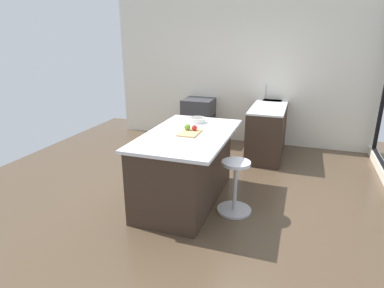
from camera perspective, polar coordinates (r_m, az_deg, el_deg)
name	(u,v)px	position (r m, az deg, el deg)	size (l,w,h in m)	color
ground_plane	(197,194)	(4.72, 0.96, -8.64)	(7.02, 7.02, 0.00)	brown
interior_partition_left	(239,69)	(6.85, 8.17, 12.75)	(0.12, 5.26, 2.97)	silver
sink_cabinet	(270,125)	(6.59, 13.40, 3.24)	(2.23, 0.60, 1.21)	#38281E
oven_range	(199,120)	(6.88, 1.15, 4.18)	(0.60, 0.61, 0.90)	#38383D
kitchen_island	(185,166)	(4.38, -1.21, -3.93)	(1.79, 1.06, 0.95)	#38281E
stool_by_window	(235,188)	(4.18, 7.51, -7.67)	(0.44, 0.44, 0.68)	#B7B7BC
cutting_board	(190,133)	(4.19, -0.40, 1.97)	(0.36, 0.24, 0.02)	tan
apple_red	(194,128)	(4.25, 0.41, 2.86)	(0.07, 0.07, 0.07)	red
apple_green	(187,127)	(4.27, -0.84, 3.02)	(0.08, 0.08, 0.08)	#609E2D
fruit_bowl	(197,120)	(4.72, 0.88, 4.26)	(0.24, 0.24, 0.07)	silver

